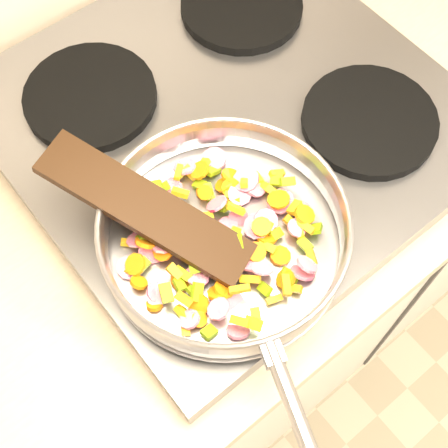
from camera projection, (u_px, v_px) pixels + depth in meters
base_cabinet at (447, 95)px, 1.54m from camera, size 3.00×0.65×0.86m
cooktop at (228, 121)px, 0.90m from camera, size 0.60×0.60×0.04m
grate_fl at (212, 234)px, 0.79m from camera, size 0.19×0.19×0.02m
grate_fr at (369, 121)px, 0.87m from camera, size 0.19×0.19×0.02m
grate_bl at (90, 97)px, 0.89m from camera, size 0.19×0.19×0.02m
grate_br at (242, 6)px, 0.97m from camera, size 0.19×0.19×0.02m
saute_pan at (225, 234)px, 0.74m from camera, size 0.34×0.49×0.06m
vegetable_heap at (216, 236)px, 0.76m from camera, size 0.25×0.25×0.05m
wooden_spatula at (146, 209)px, 0.73m from camera, size 0.16×0.27×0.07m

